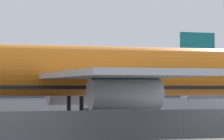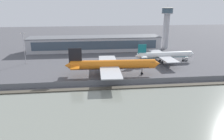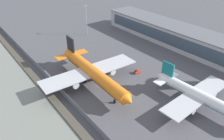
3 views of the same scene
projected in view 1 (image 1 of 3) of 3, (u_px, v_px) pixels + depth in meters
ground_plane at (119, 130)px, 69.13m from camera, size 500.00×500.00×0.00m
perimeter_fence at (184, 126)px, 54.03m from camera, size 280.00×0.10×2.70m
cargo_jet_orange at (99, 73)px, 66.79m from camera, size 52.07×44.30×15.74m
baggage_tug at (88, 115)px, 89.17m from camera, size 1.90×3.34×1.80m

